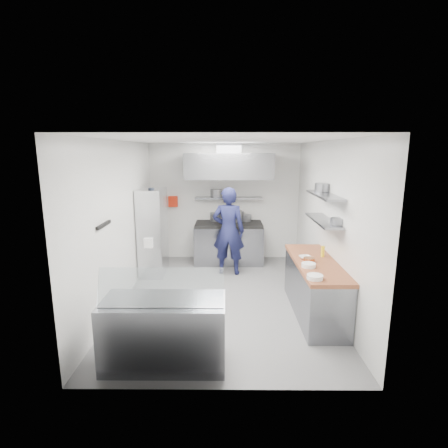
{
  "coord_description": "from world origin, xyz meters",
  "views": [
    {
      "loc": [
        0.05,
        -5.95,
        2.63
      ],
      "look_at": [
        0.0,
        0.6,
        1.25
      ],
      "focal_mm": 28.0,
      "sensor_mm": 36.0,
      "label": 1
    }
  ],
  "objects_px": {
    "chef": "(228,231)",
    "wire_rack": "(153,232)",
    "display_case": "(165,332)",
    "gas_range": "(229,244)"
  },
  "relations": [
    {
      "from": "gas_range",
      "to": "chef",
      "type": "relative_size",
      "value": 0.85
    },
    {
      "from": "gas_range",
      "to": "chef",
      "type": "distance_m",
      "value": 0.93
    },
    {
      "from": "display_case",
      "to": "chef",
      "type": "bearing_deg",
      "value": 76.28
    },
    {
      "from": "chef",
      "to": "wire_rack",
      "type": "xyz_separation_m",
      "value": [
        -1.62,
        0.02,
        -0.02
      ]
    },
    {
      "from": "display_case",
      "to": "wire_rack",
      "type": "bearing_deg",
      "value": 103.69
    },
    {
      "from": "gas_range",
      "to": "display_case",
      "type": "distance_m",
      "value": 4.18
    },
    {
      "from": "gas_range",
      "to": "chef",
      "type": "xyz_separation_m",
      "value": [
        -0.01,
        -0.79,
        0.49
      ]
    },
    {
      "from": "wire_rack",
      "to": "display_case",
      "type": "distance_m",
      "value": 3.46
    },
    {
      "from": "gas_range",
      "to": "wire_rack",
      "type": "bearing_deg",
      "value": -154.74
    },
    {
      "from": "gas_range",
      "to": "wire_rack",
      "type": "height_order",
      "value": "wire_rack"
    }
  ]
}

